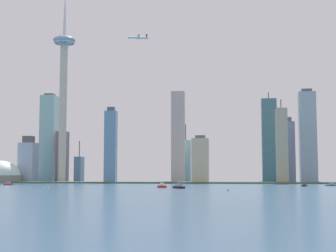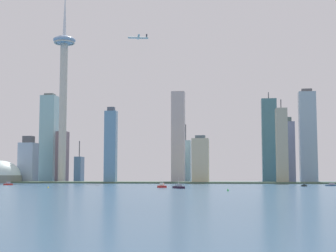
# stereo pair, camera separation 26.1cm
# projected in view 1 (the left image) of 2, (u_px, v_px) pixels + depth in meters

# --- Properties ---
(ground_plane) EXTENTS (6000.00, 6000.00, 0.00)m
(ground_plane) POSITION_uv_depth(u_px,v_px,m) (147.00, 193.00, 376.91)
(ground_plane) COLOR #2D4E6C
(waterfront_pier) EXTENTS (685.73, 50.41, 2.44)m
(waterfront_pier) POSITION_uv_depth(u_px,v_px,m) (194.00, 183.00, 782.69)
(waterfront_pier) COLOR #48624A
(waterfront_pier) RESTS_ON ground
(observation_tower) EXTENTS (38.54, 38.54, 341.89)m
(observation_tower) POSITION_uv_depth(u_px,v_px,m) (64.00, 80.00, 865.79)
(observation_tower) COLOR beige
(observation_tower) RESTS_ON ground
(stadium_dome) EXTENTS (70.26, 70.26, 48.16)m
(stadium_dome) POSITION_uv_depth(u_px,v_px,m) (0.00, 176.00, 825.55)
(stadium_dome) COLOR gray
(stadium_dome) RESTS_ON ground
(skyscraper_0) EXTENTS (27.41, 27.56, 161.96)m
(skyscraper_0) POSITION_uv_depth(u_px,v_px,m) (49.00, 138.00, 923.38)
(skyscraper_0) COLOR #85B4BB
(skyscraper_0) RESTS_ON ground
(skyscraper_1) EXTENTS (21.88, 20.71, 154.07)m
(skyscraper_1) POSITION_uv_depth(u_px,v_px,m) (178.00, 137.00, 854.45)
(skyscraper_1) COLOR #B6A8A8
(skyscraper_1) RESTS_ON ground
(skyscraper_2) EXTENTS (27.86, 17.57, 157.16)m
(skyscraper_2) POSITION_uv_depth(u_px,v_px,m) (308.00, 136.00, 842.07)
(skyscraper_2) COLOR #8BA5B7
(skyscraper_2) RESTS_ON ground
(skyscraper_3) EXTENTS (26.44, 27.48, 78.87)m
(skyscraper_3) POSITION_uv_depth(u_px,v_px,m) (28.00, 161.00, 856.65)
(skyscraper_3) COLOR #94ACC7
(skyscraper_3) RESTS_ON ground
(skyscraper_5) EXTENTS (26.00, 25.69, 158.62)m
(skyscraper_5) POSITION_uv_depth(u_px,v_px,m) (269.00, 140.00, 885.43)
(skyscraper_5) COLOR #3F6E76
(skyscraper_5) RESTS_ON ground
(skyscraper_6) EXTENTS (12.24, 21.40, 72.32)m
(skyscraper_6) POSITION_uv_depth(u_px,v_px,m) (79.00, 169.00, 880.89)
(skyscraper_6) COLOR #476786
(skyscraper_6) RESTS_ON ground
(skyscraper_7) EXTENTS (23.34, 13.77, 106.38)m
(skyscraper_7) POSITION_uv_depth(u_px,v_px,m) (288.00, 151.00, 814.24)
(skyscraper_7) COLOR slate
(skyscraper_7) RESTS_ON ground
(skyscraper_8) EXTENTS (18.68, 21.90, 90.48)m
(skyscraper_8) POSITION_uv_depth(u_px,v_px,m) (62.00, 157.00, 903.67)
(skyscraper_8) COLOR #6F5C63
(skyscraper_8) RESTS_ON ground
(skyscraper_9) EXTENTS (25.86, 20.66, 74.34)m
(skyscraper_9) POSITION_uv_depth(u_px,v_px,m) (200.00, 160.00, 783.68)
(skyscraper_9) COLOR #BFB797
(skyscraper_9) RESTS_ON ground
(skyscraper_10) EXTENTS (18.67, 13.23, 120.36)m
(skyscraper_10) POSITION_uv_depth(u_px,v_px,m) (111.00, 146.00, 795.54)
(skyscraper_10) COLOR #5A89AC
(skyscraper_10) RESTS_ON ground
(skyscraper_11) EXTENTS (16.90, 27.16, 130.37)m
(skyscraper_11) POSITION_uv_depth(u_px,v_px,m) (282.00, 146.00, 780.57)
(skyscraper_11) COLOR #A2A38D
(skyscraper_11) RESTS_ON ground
(skyscraper_12) EXTENTS (19.28, 26.10, 102.09)m
(skyscraper_12) POSITION_uv_depth(u_px,v_px,m) (186.00, 161.00, 889.07)
(skyscraper_12) COLOR #89B0B6
(skyscraper_12) RESTS_ON ground
(boat_0) EXTENTS (14.06, 18.11, 10.86)m
(boat_0) POSITION_uv_depth(u_px,v_px,m) (179.00, 187.00, 503.91)
(boat_0) COLOR black
(boat_0) RESTS_ON ground
(boat_1) EXTENTS (15.94, 6.77, 3.48)m
(boat_1) POSITION_uv_depth(u_px,v_px,m) (332.00, 185.00, 614.11)
(boat_1) COLOR #264F78
(boat_1) RESTS_ON ground
(boat_2) EXTENTS (7.13, 3.88, 8.20)m
(boat_2) POSITION_uv_depth(u_px,v_px,m) (304.00, 185.00, 586.89)
(boat_2) COLOR #1E2726
(boat_2) RESTS_ON ground
(boat_3) EXTENTS (10.15, 11.73, 4.44)m
(boat_3) POSITION_uv_depth(u_px,v_px,m) (8.00, 184.00, 661.72)
(boat_3) COLOR red
(boat_3) RESTS_ON ground
(boat_4) EXTENTS (10.61, 9.12, 10.40)m
(boat_4) POSITION_uv_depth(u_px,v_px,m) (162.00, 186.00, 528.91)
(boat_4) COLOR red
(boat_4) RESTS_ON ground
(channel_buoy_0) EXTENTS (1.71, 1.71, 2.24)m
(channel_buoy_0) POSITION_uv_depth(u_px,v_px,m) (228.00, 190.00, 424.53)
(channel_buoy_0) COLOR green
(channel_buoy_0) RESTS_ON ground
(channel_buoy_1) EXTENTS (1.55, 1.55, 2.22)m
(channel_buoy_1) POSITION_uv_depth(u_px,v_px,m) (48.00, 187.00, 523.61)
(channel_buoy_1) COLOR yellow
(channel_buoy_1) RESTS_ON ground
(airplane) EXTENTS (32.85, 30.37, 8.41)m
(airplane) POSITION_uv_depth(u_px,v_px,m) (138.00, 38.00, 823.51)
(airplane) COLOR silver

